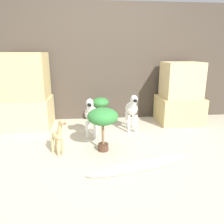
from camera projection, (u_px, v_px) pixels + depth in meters
ground_plane at (114, 155)px, 2.87m from camera, size 14.00×14.00×0.00m
wall_back at (104, 63)px, 4.22m from camera, size 6.40×0.08×2.20m
rock_pillar_left at (27, 93)px, 3.79m from camera, size 0.79×0.69×1.30m
rock_pillar_right at (180, 96)px, 4.09m from camera, size 0.79×0.69×1.13m
zebra_right at (132, 108)px, 3.65m from camera, size 0.20×0.49×0.65m
zebra_left at (91, 113)px, 3.39m from camera, size 0.23×0.50×0.65m
giraffe_figurine at (58, 136)px, 2.83m from camera, size 0.26×0.29×0.51m
potted_palm_front at (101, 104)px, 4.05m from camera, size 0.32×0.32×0.49m
potted_palm_back at (103, 118)px, 2.89m from camera, size 0.41×0.41×0.60m
surfboard at (140, 165)px, 2.59m from camera, size 1.35×0.60×0.08m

